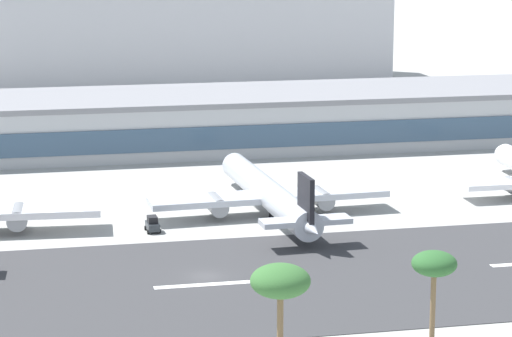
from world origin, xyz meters
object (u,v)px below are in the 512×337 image
service_baggage_tug_1 (152,224)px  palm_tree_0 (280,283)px  distant_hotel_block (158,22)px  palm_tree_2 (434,266)px  airliner_black_tail_gate_1 (271,196)px  terminal_building (210,120)px

service_baggage_tug_1 → palm_tree_0: (4.08, -59.64, 9.94)m
distant_hotel_block → palm_tree_2: size_ratio=10.76×
palm_tree_0 → palm_tree_2: palm_tree_0 is taller
service_baggage_tug_1 → palm_tree_2: bearing=-162.5°
palm_tree_2 → distant_hotel_block: bearing=89.9°
distant_hotel_block → palm_tree_0: (-16.44, -214.06, -5.48)m
service_baggage_tug_1 → palm_tree_2: (20.19, -54.43, 8.88)m
palm_tree_2 → airliner_black_tail_gate_1: bearing=92.2°
airliner_black_tail_gate_1 → distant_hotel_block: bearing=-3.9°
terminal_building → distant_hotel_block: distant_hotel_block is taller
airliner_black_tail_gate_1 → service_baggage_tug_1: airliner_black_tail_gate_1 is taller
terminal_building → airliner_black_tail_gate_1: size_ratio=4.54×
distant_hotel_block → airliner_black_tail_gate_1: (-2.64, -149.53, -13.38)m
terminal_building → palm_tree_0: 120.78m
terminal_building → airliner_black_tail_gate_1: 55.30m
palm_tree_0 → distant_hotel_block: bearing=85.6°
airliner_black_tail_gate_1 → terminal_building: bearing=-3.4°
terminal_building → distant_hotel_block: bearing=88.7°
terminal_building → service_baggage_tug_1: bearing=-107.0°
distant_hotel_block → service_baggage_tug_1: bearing=-97.6°
terminal_building → airliner_black_tail_gate_1: (-0.55, -55.25, -2.11)m
terminal_building → palm_tree_0: size_ratio=16.61×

